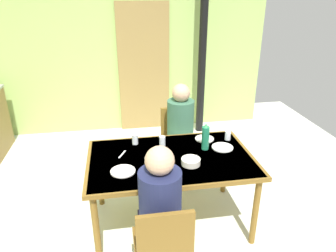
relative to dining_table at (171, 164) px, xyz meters
name	(u,v)px	position (x,y,z in m)	size (l,w,h in m)	color
ground_plane	(129,231)	(-0.42, -0.08, -0.67)	(6.66, 6.66, 0.00)	silver
wall_back	(115,40)	(-0.42, 2.48, 0.77)	(4.72, 0.10, 2.87)	#9CBC60
door_wooden	(144,69)	(0.00, 2.40, 0.33)	(0.80, 0.05, 2.00)	olive
stove_pipe_column	(203,42)	(0.86, 2.13, 0.77)	(0.12, 0.12, 2.87)	black
dining_table	(171,164)	(0.00, 0.00, 0.00)	(1.52, 0.96, 0.73)	brown
chair_near_diner	(163,247)	(-0.20, -0.83, -0.17)	(0.40, 0.40, 0.87)	brown
chair_far_diner	(178,140)	(0.24, 0.83, -0.17)	(0.40, 0.40, 0.87)	brown
person_near_diner	(160,202)	(-0.20, -0.69, 0.11)	(0.30, 0.37, 0.77)	#272440
person_far_diner	(181,122)	(0.24, 0.69, 0.11)	(0.30, 0.37, 0.77)	#3E6351
water_bottle_green_near	(205,137)	(0.36, 0.11, 0.19)	(0.07, 0.07, 0.26)	#1E7952
serving_bowl_center	(191,162)	(0.15, -0.15, 0.09)	(0.17, 0.17, 0.06)	silver
dinner_plate_near_left	(159,178)	(-0.15, -0.33, 0.07)	(0.19, 0.19, 0.01)	white
dinner_plate_near_right	(222,147)	(0.53, 0.10, 0.07)	(0.21, 0.21, 0.01)	white
dinner_plate_far_center	(204,139)	(0.41, 0.31, 0.07)	(0.19, 0.19, 0.01)	silver
dinner_plate_far_side	(123,171)	(-0.44, -0.18, 0.07)	(0.21, 0.21, 0.01)	white
drinking_glass_by_near_diner	(135,139)	(-0.30, 0.33, 0.12)	(0.06, 0.06, 0.10)	silver
drinking_glass_by_far_diner	(162,142)	(-0.04, 0.22, 0.12)	(0.06, 0.06, 0.11)	silver
drinking_glass_spare_center	(228,135)	(0.64, 0.27, 0.11)	(0.06, 0.06, 0.09)	silver
cutlery_knife_near	(152,160)	(-0.18, -0.02, 0.07)	(0.15, 0.02, 0.00)	silver
cutlery_fork_near	(122,154)	(-0.44, 0.13, 0.07)	(0.15, 0.02, 0.00)	silver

